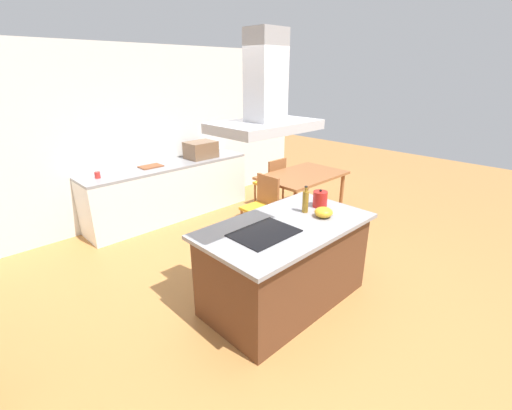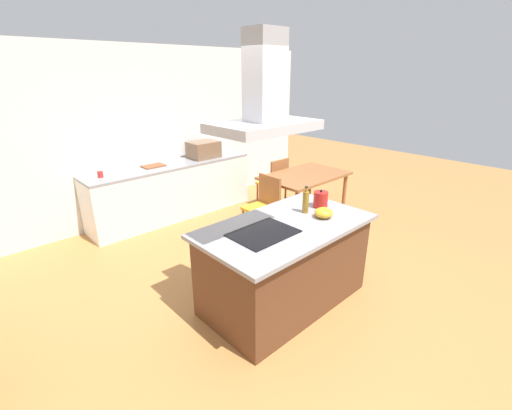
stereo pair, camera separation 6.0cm
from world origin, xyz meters
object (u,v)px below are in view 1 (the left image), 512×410
olive_oil_bottle (305,201)px  mixing_bowl (324,212)px  countertop_microwave (201,150)px  dining_table (302,179)px  cutting_board (151,166)px  coffee_mug_red (97,175)px  tea_kettle (320,199)px  cooktop (264,233)px  range_hood (266,100)px  chair_facing_back_wall (273,180)px  chair_at_left_end (263,202)px

olive_oil_bottle → mixing_bowl: bearing=-81.8°
olive_oil_bottle → countertop_microwave: size_ratio=0.59×
dining_table → cutting_board: bearing=138.5°
mixing_bowl → coffee_mug_red: mixing_bowl is taller
tea_kettle → countertop_microwave: bearing=81.5°
cooktop → mixing_bowl: size_ratio=3.17×
mixing_bowl → range_hood: bearing=168.4°
cooktop → range_hood: range_hood is taller
tea_kettle → coffee_mug_red: size_ratio=2.34×
range_hood → mixing_bowl: bearing=-11.6°
cooktop → chair_facing_back_wall: 3.02m
cooktop → dining_table: cooktop is taller
countertop_microwave → chair_at_left_end: 1.64m
dining_table → chair_facing_back_wall: bearing=90.0°
chair_at_left_end → cooktop: bearing=-134.9°
coffee_mug_red → cutting_board: size_ratio=0.26×
chair_at_left_end → countertop_microwave: bearing=88.5°
range_hood → olive_oil_bottle: bearing=5.7°
cooktop → cutting_board: cutting_board is taller
mixing_bowl → countertop_microwave: (0.64, 3.03, 0.09)m
tea_kettle → olive_oil_bottle: size_ratio=0.72×
cutting_board → dining_table: bearing=-41.5°
chair_facing_back_wall → range_hood: 3.39m
countertop_microwave → chair_facing_back_wall: bearing=-45.5°
cooktop → mixing_bowl: mixing_bowl is taller
chair_at_left_end → tea_kettle: bearing=-106.7°
cooktop → olive_oil_bottle: 0.71m
olive_oil_bottle → chair_facing_back_wall: bearing=51.2°
olive_oil_bottle → range_hood: bearing=-174.3°
mixing_bowl → olive_oil_bottle: bearing=98.2°
cooktop → countertop_microwave: countertop_microwave is taller
cooktop → range_hood: (0.00, 0.00, 1.20)m
olive_oil_bottle → mixing_bowl: 0.23m
chair_at_left_end → coffee_mug_red: bearing=137.8°
coffee_mug_red → olive_oil_bottle: bearing=-68.7°
countertop_microwave → chair_facing_back_wall: size_ratio=0.56×
mixing_bowl → chair_at_left_end: (0.60, 1.47, -0.44)m
coffee_mug_red → tea_kettle: bearing=-64.6°
countertop_microwave → cutting_board: bearing=176.9°
cooktop → cutting_board: (0.43, 2.93, 0.00)m
tea_kettle → chair_facing_back_wall: (1.30, 1.93, -0.48)m
tea_kettle → olive_oil_bottle: 0.25m
cooktop → chair_facing_back_wall: bearing=41.7°
tea_kettle → range_hood: (-0.94, -0.06, 1.11)m
cutting_board → cooktop: bearing=-98.3°
cooktop → countertop_microwave: 3.19m
cooktop → chair_at_left_end: cooktop is taller
cooktop → mixing_bowl: bearing=-11.6°
cooktop → cutting_board: 2.96m
dining_table → cooktop: bearing=-149.4°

